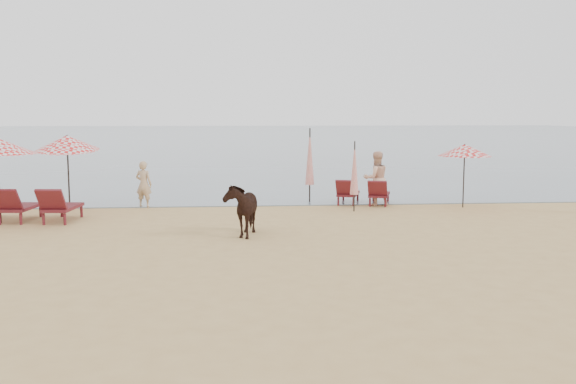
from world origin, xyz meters
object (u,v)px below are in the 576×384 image
object	(u,v)px
umbrella_closed_left	(310,157)
umbrella_closed_right	(354,168)
umbrella_open_right	(465,150)
beachgoer_right_a	(376,179)
beachgoer_left	(144,184)
lounger_cluster_left	(16,205)
lounger_cluster_right	(363,192)
umbrella_open_left_b	(67,143)
cow	(241,208)

from	to	relation	value
umbrella_closed_left	umbrella_closed_right	xyz separation A→B (m)	(1.18, -2.14, -0.23)
umbrella_open_right	beachgoer_right_a	xyz separation A→B (m)	(-2.82, 0.68, -0.99)
beachgoer_left	beachgoer_right_a	xyz separation A→B (m)	(7.83, -0.23, 0.15)
lounger_cluster_left	lounger_cluster_right	xyz separation A→B (m)	(10.70, 2.68, -0.07)
umbrella_open_left_b	beachgoer_right_a	distance (m)	10.23
umbrella_closed_left	umbrella_closed_right	size ratio (longest dim) A/B	1.16
umbrella_open_left_b	umbrella_open_right	distance (m)	12.98
lounger_cluster_right	umbrella_open_left_b	distance (m)	9.92
umbrella_open_right	beachgoer_left	bearing A→B (deg)	-174.53
lounger_cluster_left	umbrella_closed_left	distance (m)	9.61
umbrella_open_left_b	umbrella_open_right	world-z (taller)	umbrella_open_left_b
beachgoer_right_a	umbrella_open_right	bearing A→B (deg)	157.57
beachgoer_right_a	umbrella_open_left_b	bearing A→B (deg)	-7.33
umbrella_open_right	beachgoer_left	xyz separation A→B (m)	(-10.65, 0.91, -1.14)
cow	beachgoer_left	xyz separation A→B (m)	(-3.19, 5.24, 0.08)
cow	lounger_cluster_right	bearing A→B (deg)	58.43
umbrella_closed_right	beachgoer_right_a	bearing A→B (deg)	51.56
umbrella_open_left_b	umbrella_closed_left	xyz separation A→B (m)	(7.98, 1.18, -0.58)
lounger_cluster_right	beachgoer_left	xyz separation A→B (m)	(-7.43, 0.02, 0.35)
umbrella_closed_left	cow	xyz separation A→B (m)	(-2.47, -5.91, -0.92)
lounger_cluster_right	beachgoer_right_a	distance (m)	0.67
cow	beachgoer_right_a	xyz separation A→B (m)	(4.64, 5.01, 0.23)
beachgoer_right_a	umbrella_closed_right	bearing A→B (deg)	42.66
lounger_cluster_left	beachgoer_left	xyz separation A→B (m)	(3.26, 2.70, 0.28)
umbrella_open_left_b	umbrella_closed_left	size ratio (longest dim) A/B	0.97
cow	beachgoer_left	size ratio (longest dim) A/B	1.06
umbrella_open_left_b	umbrella_closed_right	size ratio (longest dim) A/B	1.12
lounger_cluster_left	lounger_cluster_right	world-z (taller)	lounger_cluster_left
umbrella_open_left_b	beachgoer_right_a	xyz separation A→B (m)	(10.15, 0.28, -1.27)
umbrella_open_right	cow	bearing A→B (deg)	-139.54
lounger_cluster_left	umbrella_open_right	size ratio (longest dim) A/B	1.60
umbrella_closed_left	lounger_cluster_left	bearing A→B (deg)	-159.31
lounger_cluster_left	beachgoer_right_a	world-z (taller)	beachgoer_right_a
lounger_cluster_left	cow	world-z (taller)	cow
lounger_cluster_left	umbrella_open_right	bearing A→B (deg)	12.90
lounger_cluster_left	umbrella_open_right	world-z (taller)	umbrella_open_right
lounger_cluster_right	umbrella_open_right	distance (m)	3.66
lounger_cluster_left	beachgoer_left	bearing A→B (deg)	45.19
umbrella_open_left_b	lounger_cluster_left	bearing A→B (deg)	-108.70
umbrella_open_right	lounger_cluster_right	bearing A→B (deg)	174.95
umbrella_open_left_b	umbrella_closed_left	bearing A→B (deg)	13.09
umbrella_open_right	beachgoer_left	world-z (taller)	umbrella_open_right
umbrella_open_right	umbrella_closed_right	world-z (taller)	umbrella_closed_right
umbrella_closed_left	beachgoer_right_a	distance (m)	2.45
umbrella_closed_right	beachgoer_left	distance (m)	7.03
lounger_cluster_left	umbrella_open_right	xyz separation A→B (m)	(13.92, 1.80, 1.42)
lounger_cluster_right	cow	xyz separation A→B (m)	(-4.24, -5.21, 0.27)
lounger_cluster_right	beachgoer_right_a	bearing A→B (deg)	-9.51
lounger_cluster_right	beachgoer_right_a	size ratio (longest dim) A/B	1.15
umbrella_closed_right	cow	xyz separation A→B (m)	(-3.65, -3.76, -0.69)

